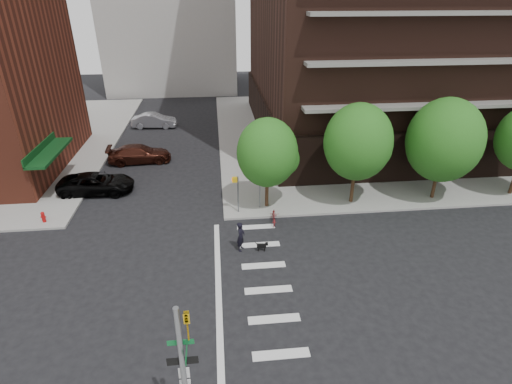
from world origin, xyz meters
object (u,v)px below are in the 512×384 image
object	(u,v)px
parked_car_black	(96,183)
parked_car_silver	(154,121)
parked_car_maroon	(139,154)
dog_walker	(241,236)
fire_hydrant	(43,216)
scooter	(274,216)

from	to	relation	value
parked_car_black	parked_car_silver	distance (m)	15.70
parked_car_maroon	dog_walker	distance (m)	16.09
parked_car_maroon	parked_car_silver	bearing A→B (deg)	-4.71
fire_hydrant	parked_car_black	world-z (taller)	parked_car_black
parked_car_silver	dog_walker	size ratio (longest dim) A/B	2.61
parked_car_black	parked_car_silver	xyz separation A→B (m)	(2.30, 15.53, 0.03)
scooter	dog_walker	bearing A→B (deg)	-122.60
fire_hydrant	scooter	xyz separation A→B (m)	(14.73, -1.30, -0.12)
parked_car_silver	scooter	size ratio (longest dim) A/B	2.84
fire_hydrant	dog_walker	world-z (taller)	dog_walker
fire_hydrant	parked_car_maroon	xyz separation A→B (m)	(4.55, 9.90, 0.22)
parked_car_maroon	parked_car_silver	world-z (taller)	parked_car_silver
parked_car_silver	parked_car_maroon	bearing A→B (deg)	-176.95
parked_car_black	scooter	distance (m)	13.62
parked_car_silver	scooter	bearing A→B (deg)	-150.97
scooter	parked_car_silver	bearing A→B (deg)	122.55
fire_hydrant	parked_car_silver	size ratio (longest dim) A/B	0.16
parked_car_maroon	parked_car_black	bearing A→B (deg)	153.91
fire_hydrant	parked_car_black	distance (m)	4.84
parked_car_black	dog_walker	xyz separation A→B (m)	(10.08, -8.41, 0.16)
dog_walker	parked_car_black	bearing A→B (deg)	71.93
fire_hydrant	parked_car_silver	xyz separation A→B (m)	(4.60, 19.78, 0.22)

